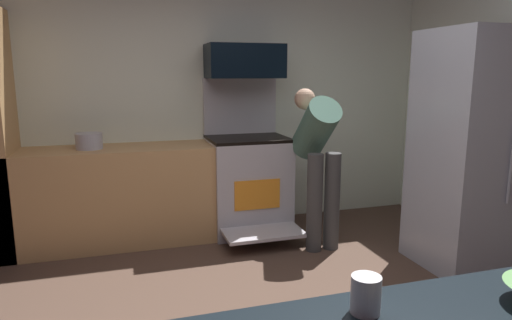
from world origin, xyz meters
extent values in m
cube|color=silver|center=(0.00, 2.34, 1.30)|extent=(5.20, 0.12, 2.60)
cube|color=tan|center=(-0.90, 1.98, 0.45)|extent=(2.40, 0.60, 0.90)
cube|color=#BAB7BE|center=(0.47, 1.96, 0.46)|extent=(0.76, 0.64, 0.92)
cube|color=black|center=(0.47, 1.96, 0.94)|extent=(0.76, 0.64, 0.03)
cube|color=#BAB7BE|center=(0.47, 2.25, 1.23)|extent=(0.76, 0.06, 0.57)
cube|color=orange|center=(0.47, 1.63, 0.45)|extent=(0.44, 0.01, 0.28)
cube|color=#BAB7BE|center=(0.47, 1.45, 0.14)|extent=(0.72, 0.38, 0.03)
cube|color=black|center=(0.47, 2.06, 1.68)|extent=(0.74, 0.38, 0.33)
cube|color=#B2B9C8|center=(2.03, 0.65, 0.95)|extent=(0.88, 0.70, 1.90)
cylinder|color=#414141|center=(0.89, 1.26, 0.44)|extent=(0.14, 0.14, 0.88)
cylinder|color=#414141|center=(1.06, 1.26, 0.44)|extent=(0.14, 0.14, 0.88)
cylinder|color=#497161|center=(0.97, 1.47, 1.07)|extent=(0.30, 0.62, 0.61)
sphere|color=tan|center=(0.97, 1.73, 1.32)|extent=(0.20, 0.20, 0.20)
cylinder|color=silver|center=(-0.09, -1.22, 0.95)|extent=(0.08, 0.08, 0.11)
cylinder|color=#B6B6C3|center=(-0.99, 1.98, 0.97)|extent=(0.23, 0.23, 0.14)
camera|label=1|loc=(-0.72, -2.25, 1.56)|focal=31.62mm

